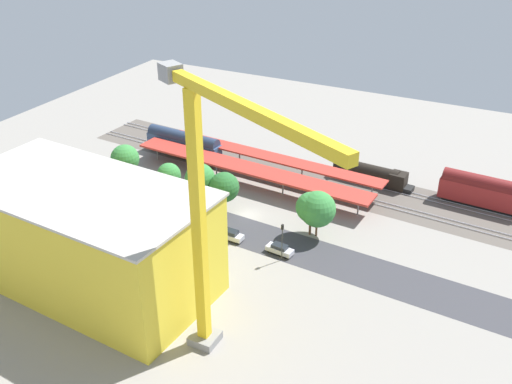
% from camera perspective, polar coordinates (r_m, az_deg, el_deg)
% --- Properties ---
extents(ground_plane, '(158.91, 158.91, 0.00)m').
position_cam_1_polar(ground_plane, '(109.03, -0.76, -2.23)').
color(ground_plane, gray).
rests_on(ground_plane, ground).
extents(rail_bed, '(100.05, 20.95, 0.01)m').
position_cam_1_polar(rail_bed, '(124.84, 3.49, 1.90)').
color(rail_bed, '#5B544C').
rests_on(rail_bed, ground).
extents(street_asphalt, '(99.69, 15.29, 0.01)m').
position_cam_1_polar(street_asphalt, '(104.78, -2.21, -3.63)').
color(street_asphalt, '#38383D').
rests_on(street_asphalt, ground).
extents(track_rails, '(99.12, 14.54, 0.12)m').
position_cam_1_polar(track_rails, '(124.76, 3.49, 1.97)').
color(track_rails, '#9E9EA8').
rests_on(track_rails, ground).
extents(platform_canopy_near, '(53.23, 8.56, 4.00)m').
position_cam_1_polar(platform_canopy_near, '(117.93, -0.73, 2.33)').
color(platform_canopy_near, '#B73328').
rests_on(platform_canopy_near, ground).
extents(platform_canopy_far, '(50.67, 7.25, 4.22)m').
position_cam_1_polar(platform_canopy_far, '(122.38, 1.38, 3.46)').
color(platform_canopy_far, '#B73328').
rests_on(platform_canopy_far, ground).
extents(locomotive, '(16.99, 3.95, 5.29)m').
position_cam_1_polar(locomotive, '(121.97, 11.41, 1.68)').
color(locomotive, black).
rests_on(locomotive, ground).
extents(passenger_coach, '(16.39, 4.22, 6.35)m').
position_cam_1_polar(passenger_coach, '(118.40, 21.41, 0.11)').
color(passenger_coach, black).
rests_on(passenger_coach, ground).
extents(freight_coach_far, '(18.97, 4.16, 6.01)m').
position_cam_1_polar(freight_coach_far, '(131.93, -7.10, 4.74)').
color(freight_coach_far, black).
rests_on(freight_coach_far, ground).
extents(parked_car_0, '(4.86, 2.25, 1.69)m').
position_cam_1_polar(parked_car_0, '(97.85, 2.34, -5.66)').
color(parked_car_0, black).
rests_on(parked_car_0, ground).
extents(parked_car_1, '(4.68, 1.90, 1.83)m').
position_cam_1_polar(parked_car_1, '(101.47, -2.51, -4.26)').
color(parked_car_1, black).
rests_on(parked_car_1, ground).
extents(parked_car_2, '(4.85, 2.07, 1.63)m').
position_cam_1_polar(parked_car_2, '(105.06, -6.50, -3.25)').
color(parked_car_2, black).
rests_on(parked_car_2, ground).
extents(parked_car_3, '(4.74, 2.21, 1.60)m').
position_cam_1_polar(parked_car_3, '(109.60, -10.18, -2.12)').
color(parked_car_3, black).
rests_on(parked_car_3, ground).
extents(parked_car_4, '(4.94, 2.32, 1.77)m').
position_cam_1_polar(parked_car_4, '(114.17, -13.12, -1.08)').
color(parked_car_4, black).
rests_on(parked_car_4, ground).
extents(parked_car_5, '(4.36, 1.92, 1.80)m').
position_cam_1_polar(parked_car_5, '(119.27, -16.82, -0.25)').
color(parked_car_5, black).
rests_on(parked_car_5, ground).
extents(parked_car_6, '(4.32, 1.95, 1.73)m').
position_cam_1_polar(parked_car_6, '(124.44, -19.32, 0.54)').
color(parked_car_6, black).
rests_on(parked_car_6, ground).
extents(construction_building, '(39.15, 21.41, 16.17)m').
position_cam_1_polar(construction_building, '(90.84, -16.25, -4.34)').
color(construction_building, yellow).
rests_on(construction_building, ground).
extents(construction_roof_slab, '(39.78, 22.05, 0.40)m').
position_cam_1_polar(construction_roof_slab, '(86.83, -16.98, 0.29)').
color(construction_roof_slab, '#B7B2A8').
rests_on(construction_roof_slab, construction_building).
extents(tower_crane, '(27.57, 15.02, 37.34)m').
position_cam_1_polar(tower_crane, '(66.56, -4.53, -1.26)').
color(tower_crane, gray).
rests_on(tower_crane, ground).
extents(box_truck_0, '(9.87, 3.24, 3.19)m').
position_cam_1_polar(box_truck_0, '(105.28, -10.50, -2.96)').
color(box_truck_0, black).
rests_on(box_truck_0, ground).
extents(box_truck_1, '(9.10, 3.36, 3.53)m').
position_cam_1_polar(box_truck_1, '(112.99, -16.24, -1.31)').
color(box_truck_1, black).
rests_on(box_truck_1, ground).
extents(street_tree_0, '(5.80, 5.80, 8.47)m').
position_cam_1_polar(street_tree_0, '(120.79, -12.71, 3.20)').
color(street_tree_0, brown).
rests_on(street_tree_0, ground).
extents(street_tree_1, '(5.36, 5.36, 8.19)m').
position_cam_1_polar(street_tree_1, '(100.81, 5.41, -1.50)').
color(street_tree_1, brown).
rests_on(street_tree_1, ground).
extents(street_tree_2, '(5.69, 5.69, 7.98)m').
position_cam_1_polar(street_tree_2, '(107.84, -3.14, 0.47)').
color(street_tree_2, brown).
rests_on(street_tree_2, ground).
extents(street_tree_3, '(4.76, 4.76, 6.68)m').
position_cam_1_polar(street_tree_3, '(115.36, -8.54, 1.67)').
color(street_tree_3, brown).
rests_on(street_tree_3, ground).
extents(street_tree_4, '(6.38, 6.38, 8.57)m').
position_cam_1_polar(street_tree_4, '(100.60, 6.05, -1.68)').
color(street_tree_4, brown).
rests_on(street_tree_4, ground).
extents(street_tree_5, '(5.73, 5.73, 8.73)m').
position_cam_1_polar(street_tree_5, '(109.80, -5.52, 1.34)').
color(street_tree_5, brown).
rests_on(street_tree_5, ground).
extents(traffic_light, '(0.50, 0.36, 6.84)m').
position_cam_1_polar(traffic_light, '(94.18, 2.58, -4.42)').
color(traffic_light, '#333333').
rests_on(traffic_light, ground).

